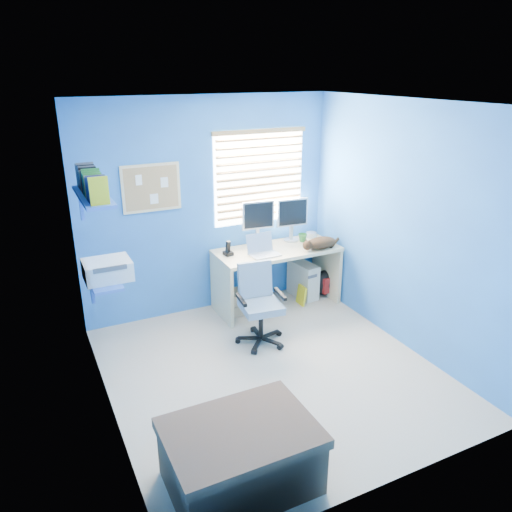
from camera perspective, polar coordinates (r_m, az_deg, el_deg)
name	(u,v)px	position (r m, az deg, el deg)	size (l,w,h in m)	color
floor	(271,371)	(4.97, 1.77, -12.99)	(3.00, 3.20, 0.00)	#C6AE91
ceiling	(275,103)	(4.15, 2.17, 17.11)	(3.00, 3.20, 0.00)	white
wall_back	(208,208)	(5.80, -5.48, 5.53)	(3.00, 0.01, 2.50)	#2D63AC
wall_front	(395,330)	(3.21, 15.56, -8.20)	(3.00, 0.01, 2.50)	#2D63AC
wall_left	(99,280)	(3.98, -17.55, -2.62)	(0.01, 3.20, 2.50)	#2D63AC
wall_right	(405,228)	(5.24, 16.63, 3.10)	(0.01, 3.20, 2.50)	#2D63AC
desk	(277,277)	(6.08, 2.37, -2.46)	(1.48, 0.65, 0.74)	#D8BB8C
laptop	(264,246)	(5.70, 0.97, 1.12)	(0.33, 0.26, 0.22)	silver
monitor_left	(257,223)	(6.02, 0.16, 3.82)	(0.40, 0.12, 0.54)	silver
monitor_right	(292,220)	(6.16, 4.08, 4.14)	(0.40, 0.12, 0.54)	silver
phone	(228,248)	(5.72, -3.21, 0.92)	(0.09, 0.11, 0.17)	black
mug	(303,238)	(6.20, 5.34, 2.09)	(0.10, 0.09, 0.10)	#256D2A
cd_spindle	(311,235)	(6.37, 6.34, 2.41)	(0.13, 0.13, 0.07)	silver
cat	(321,243)	(5.97, 7.47, 1.49)	(0.40, 0.21, 0.14)	black
tower_pc	(303,280)	(6.40, 5.39, -2.71)	(0.19, 0.44, 0.45)	beige
drawer_boxes	(243,300)	(6.03, -1.52, -5.11)	(0.35, 0.28, 0.27)	tan
yellow_book	(301,295)	(6.22, 5.21, -4.48)	(0.03, 0.17, 0.24)	yellow
backpack	(324,283)	(6.48, 7.82, -3.06)	(0.29, 0.22, 0.34)	black
bed_corner	(241,456)	(3.73, -1.77, -21.90)	(0.99, 0.70, 0.47)	brown
office_chair	(260,314)	(5.31, 0.41, -6.65)	(0.55, 0.55, 0.85)	black
window_blinds	(260,177)	(5.96, 0.46, 8.99)	(1.15, 0.05, 1.10)	white
corkboard	(151,188)	(5.52, -11.87, 7.62)	(0.64, 0.02, 0.52)	#D8BB8C
wall_shelves	(99,228)	(4.64, -17.54, 3.11)	(0.42, 0.90, 1.05)	blue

